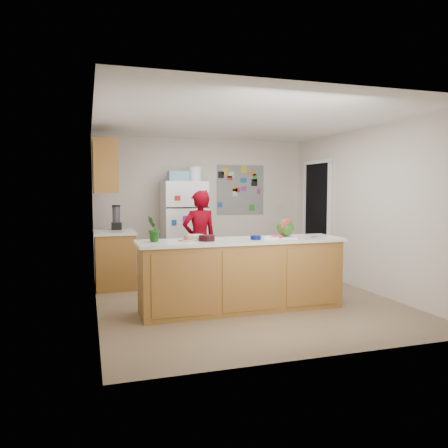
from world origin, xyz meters
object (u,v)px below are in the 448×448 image
object	(u,v)px
refrigerator	(184,229)
cherry_bowl	(207,238)
person	(199,240)
watermelon	(285,228)

from	to	relation	value
refrigerator	cherry_bowl	bearing A→B (deg)	-95.39
refrigerator	person	size ratio (longest dim) A/B	1.10
person	cherry_bowl	xyz separation A→B (m)	(-0.26, -1.41, 0.18)
person	watermelon	world-z (taller)	person
person	cherry_bowl	world-z (taller)	person
watermelon	cherry_bowl	xyz separation A→B (m)	(-1.11, -0.09, -0.09)
refrigerator	person	distance (m)	1.02
watermelon	refrigerator	bearing A→B (deg)	110.60
refrigerator	cherry_bowl	xyz separation A→B (m)	(-0.23, -2.43, 0.11)
watermelon	cherry_bowl	world-z (taller)	watermelon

